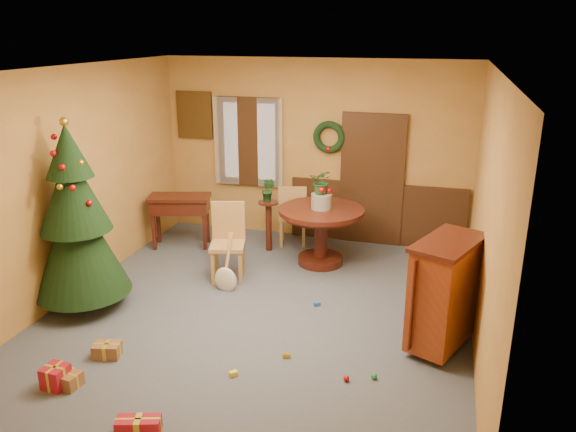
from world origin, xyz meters
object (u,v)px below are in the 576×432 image
(writing_desk, at_px, (180,208))
(dining_table, at_px, (321,225))
(christmas_tree, at_px, (76,221))
(chair_near, at_px, (228,238))
(sideboard, at_px, (445,291))

(writing_desk, bearing_deg, dining_table, -2.06)
(christmas_tree, bearing_deg, chair_near, 43.86)
(dining_table, relative_size, chair_near, 1.17)
(christmas_tree, bearing_deg, dining_table, 40.20)
(dining_table, distance_m, sideboard, 2.59)
(christmas_tree, distance_m, sideboard, 4.33)
(dining_table, relative_size, sideboard, 1.00)
(writing_desk, xyz_separation_m, sideboard, (4.07, -1.97, 0.03))
(chair_near, xyz_separation_m, christmas_tree, (-1.39, -1.34, 0.56))
(chair_near, xyz_separation_m, sideboard, (2.91, -1.09, 0.10))
(chair_near, distance_m, sideboard, 3.11)
(chair_near, distance_m, christmas_tree, 2.01)
(writing_desk, bearing_deg, chair_near, -37.22)
(chair_near, bearing_deg, christmas_tree, -136.14)
(writing_desk, height_order, sideboard, sideboard)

